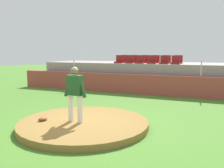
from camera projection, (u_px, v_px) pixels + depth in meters
The scene contains 21 objects.
ground_plane at pixel (84, 127), 7.65m from camera, with size 60.00×60.00×0.00m, color #487C29.
pitchers_mound at pixel (84, 124), 7.64m from camera, with size 4.11×4.11×0.19m, color olive.
pitcher at pixel (75, 90), 7.38m from camera, with size 0.83×0.29×1.75m.
baseball at pixel (81, 111), 8.74m from camera, with size 0.07×0.07×0.07m, color white.
fielding_glove at pixel (43, 119), 7.62m from camera, with size 0.30×0.20×0.11m, color brown.
brick_barrier at pixel (141, 84), 13.59m from camera, with size 16.24×0.40×1.11m, color #A4443C.
fence_post_left at pixel (74, 66), 15.18m from camera, with size 0.06×0.06×0.80m, color silver.
fence_post_right at pixel (201, 69), 12.24m from camera, with size 0.06×0.06×0.80m, color silver.
bleacher_platform at pixel (151, 76), 15.55m from camera, with size 13.85×3.55×1.68m, color gray.
stadium_chair_0 at pixel (119, 61), 14.92m from camera, with size 0.48×0.44×0.50m.
stadium_chair_1 at pixel (130, 61), 14.69m from camera, with size 0.48×0.44×0.50m.
stadium_chair_2 at pixel (140, 61), 14.40m from camera, with size 0.48×0.44×0.50m.
stadium_chair_3 at pixel (152, 61), 14.16m from camera, with size 0.48×0.44×0.50m.
stadium_chair_4 at pixel (164, 61), 13.88m from camera, with size 0.48×0.44×0.50m.
stadium_chair_5 at pixel (176, 61), 13.58m from camera, with size 0.48×0.44×0.50m.
stadium_chair_6 at pixel (124, 60), 15.77m from camera, with size 0.48×0.44×0.50m.
stadium_chair_7 at pixel (134, 60), 15.48m from camera, with size 0.48×0.44×0.50m.
stadium_chair_8 at pixel (144, 60), 15.23m from camera, with size 0.48×0.44×0.50m.
stadium_chair_9 at pixel (155, 61), 14.96m from camera, with size 0.48×0.44×0.50m.
stadium_chair_10 at pixel (166, 61), 14.67m from camera, with size 0.48×0.44×0.50m.
stadium_chair_11 at pixel (178, 61), 14.42m from camera, with size 0.48×0.44×0.50m.
Camera 1 is at (3.73, -6.46, 2.36)m, focal length 38.41 mm.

